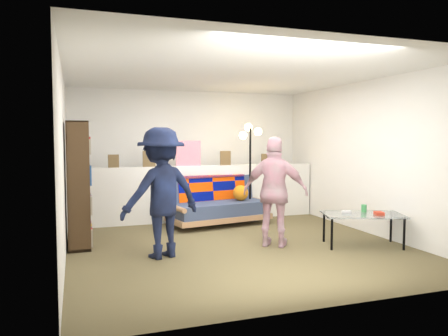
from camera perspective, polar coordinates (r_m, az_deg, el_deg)
name	(u,v)px	position (r m, az deg, el deg)	size (l,w,h in m)	color
ground	(233,243)	(6.33, 1.19, -9.77)	(5.00, 5.00, 0.00)	brown
room_shell	(222,127)	(6.60, -0.20, 5.43)	(4.60, 5.05, 2.45)	silver
half_wall_ledge	(199,193)	(7.93, -3.29, -3.30)	(4.45, 0.15, 1.00)	silver
ledge_decor	(187,156)	(7.79, -4.87, 1.56)	(2.97, 0.02, 0.45)	brown
futon_sofa	(218,204)	(7.61, -0.77, -4.79)	(1.83, 1.10, 0.74)	#A3744F
bookshelf	(78,188)	(6.40, -18.50, -2.50)	(0.29, 0.86, 1.72)	#322010
coffee_table	(363,216)	(6.39, 17.73, -5.98)	(1.21, 0.91, 0.56)	black
floor_lamp	(250,152)	(7.88, 3.40, 2.12)	(0.40, 0.32, 1.76)	black
person_left	(161,193)	(5.53, -8.21, -3.21)	(1.05, 0.61, 1.63)	black
person_right	(275,192)	(6.05, 6.70, -3.11)	(0.89, 0.37, 1.52)	pink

